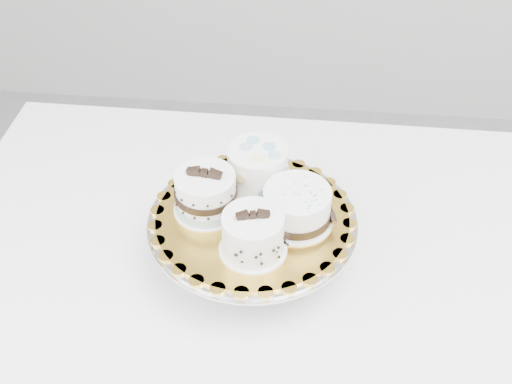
# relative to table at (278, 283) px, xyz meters

# --- Properties ---
(table) EXTENTS (1.24, 0.84, 0.75)m
(table) POSITION_rel_table_xyz_m (0.00, 0.00, 0.00)
(table) COLOR white
(table) RESTS_ON floor
(cake_stand) EXTENTS (0.35, 0.35, 0.09)m
(cake_stand) POSITION_rel_table_xyz_m (-0.05, -0.01, 0.14)
(cake_stand) COLOR gray
(cake_stand) RESTS_ON table
(cake_board) EXTENTS (0.40, 0.40, 0.00)m
(cake_board) POSITION_rel_table_xyz_m (-0.05, -0.01, 0.17)
(cake_board) COLOR orange
(cake_board) RESTS_ON cake_stand
(cake_swirl) EXTENTS (0.11, 0.11, 0.08)m
(cake_swirl) POSITION_rel_table_xyz_m (-0.04, -0.08, 0.21)
(cake_swirl) COLOR white
(cake_swirl) RESTS_ON cake_board
(cake_banded) EXTENTS (0.11, 0.11, 0.09)m
(cake_banded) POSITION_rel_table_xyz_m (-0.12, 0.00, 0.21)
(cake_banded) COLOR white
(cake_banded) RESTS_ON cake_board
(cake_dots) EXTENTS (0.13, 0.13, 0.08)m
(cake_dots) POSITION_rel_table_xyz_m (-0.04, 0.07, 0.21)
(cake_dots) COLOR white
(cake_dots) RESTS_ON cake_board
(cake_ribbon) EXTENTS (0.14, 0.14, 0.07)m
(cake_ribbon) POSITION_rel_table_xyz_m (0.03, -0.01, 0.20)
(cake_ribbon) COLOR white
(cake_ribbon) RESTS_ON cake_board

